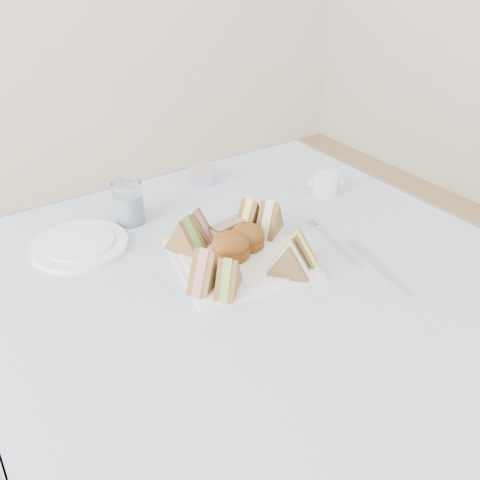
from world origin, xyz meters
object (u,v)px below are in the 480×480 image
water_glass (128,202)px  creamer_jug (325,184)px  serving_plate (240,259)px  table (255,402)px

water_glass → creamer_jug: bearing=-17.3°
serving_plate → water_glass: (-0.12, 0.27, 0.04)m
serving_plate → water_glass: bearing=124.9°
serving_plate → creamer_jug: size_ratio=4.16×
serving_plate → creamer_jug: bearing=32.1°
water_glass → creamer_jug: (0.46, -0.14, -0.02)m
water_glass → creamer_jug: 0.48m
table → water_glass: bearing=111.5°
water_glass → table: bearing=-68.5°
table → creamer_jug: size_ratio=14.87×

